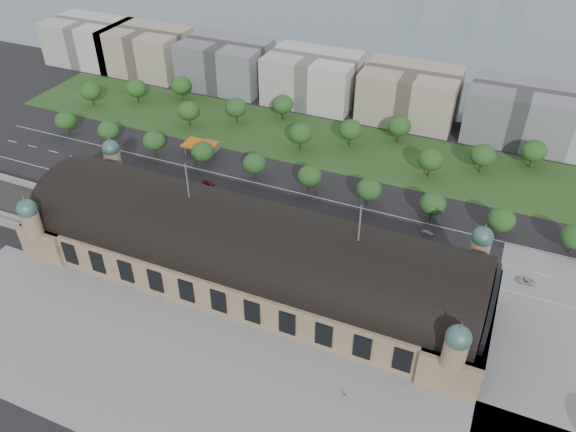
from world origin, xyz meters
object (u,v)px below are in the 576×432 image
at_px(bus_west, 304,223).
at_px(parked_car_0, 102,185).
at_px(parked_car_1, 160,203).
at_px(parked_car_2, 117,192).
at_px(traffic_car_4, 345,234).
at_px(traffic_car_3, 209,183).
at_px(parked_car_6, 214,213).
at_px(pedestrian_0, 344,396).
at_px(parked_car_4, 145,201).
at_px(parked_car_5, 228,223).
at_px(traffic_car_5, 427,233).
at_px(bus_mid, 347,233).
at_px(bus_east, 315,233).
at_px(parked_car_3, 175,208).
at_px(petrol_station, 206,145).
at_px(traffic_car_2, 110,182).
at_px(traffic_car_6, 525,281).

bearing_deg(bus_west, parked_car_0, 99.20).
height_order(parked_car_1, parked_car_2, parked_car_2).
relative_size(traffic_car_4, parked_car_2, 0.85).
distance_m(traffic_car_3, parked_car_6, 20.78).
xyz_separation_m(parked_car_2, pedestrian_0, (113.18, -55.00, 0.16)).
bearing_deg(parked_car_4, parked_car_5, 69.60).
xyz_separation_m(traffic_car_5, bus_mid, (-26.14, -12.12, 0.76)).
relative_size(traffic_car_5, bus_east, 0.35).
bearing_deg(traffic_car_4, parked_car_2, -89.67).
height_order(traffic_car_3, bus_west, bus_west).
height_order(parked_car_2, parked_car_3, parked_car_2).
bearing_deg(traffic_car_3, parked_car_3, 177.72).
bearing_deg(parked_car_6, parked_car_3, -110.91).
xyz_separation_m(petrol_station, pedestrian_0, (97.44, -98.16, -2.01)).
bearing_deg(parked_car_2, bus_east, 62.48).
xyz_separation_m(parked_car_2, parked_car_6, (42.21, 2.88, -0.13)).
relative_size(bus_mid, bus_east, 0.86).
xyz_separation_m(traffic_car_2, bus_mid, (99.60, 4.98, 0.75)).
relative_size(parked_car_1, bus_east, 0.40).
distance_m(traffic_car_3, parked_car_3, 20.72).
xyz_separation_m(traffic_car_5, parked_car_6, (-76.22, -19.12, -0.05)).
relative_size(parked_car_2, bus_east, 0.44).
bearing_deg(parked_car_2, bus_mid, 65.18).
relative_size(traffic_car_6, parked_car_2, 1.03).
height_order(parked_car_4, parked_car_6, parked_car_6).
xyz_separation_m(traffic_car_4, parked_car_4, (-77.94, -10.72, -0.13)).
distance_m(parked_car_4, parked_car_6, 28.57).
relative_size(petrol_station, parked_car_0, 2.82).
bearing_deg(traffic_car_2, parked_car_1, 74.84).
bearing_deg(traffic_car_5, parked_car_5, 112.73).
bearing_deg(traffic_car_5, traffic_car_3, 95.30).
height_order(parked_car_2, bus_mid, bus_mid).
distance_m(parked_car_0, pedestrian_0, 133.69).
relative_size(traffic_car_3, bus_east, 0.42).
xyz_separation_m(traffic_car_2, bus_west, (83.50, 4.18, 0.88)).
xyz_separation_m(parked_car_1, parked_car_6, (22.17, 2.58, -0.03)).
distance_m(traffic_car_5, traffic_car_6, 36.42).
bearing_deg(bus_mid, traffic_car_5, -60.32).
distance_m(petrol_station, parked_car_2, 45.99).
bearing_deg(traffic_car_2, parked_car_0, -17.52).
bearing_deg(traffic_car_2, parked_car_2, 50.58).
relative_size(traffic_car_5, parked_car_5, 0.75).
height_order(petrol_station, parked_car_4, petrol_station).
bearing_deg(bus_west, parked_car_5, 115.57).
bearing_deg(parked_car_3, parked_car_5, 60.37).
relative_size(traffic_car_5, parked_car_2, 0.79).
height_order(petrol_station, traffic_car_4, petrol_station).
height_order(traffic_car_3, parked_car_3, traffic_car_3).
relative_size(traffic_car_5, bus_west, 0.37).
bearing_deg(traffic_car_6, parked_car_6, -88.03).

